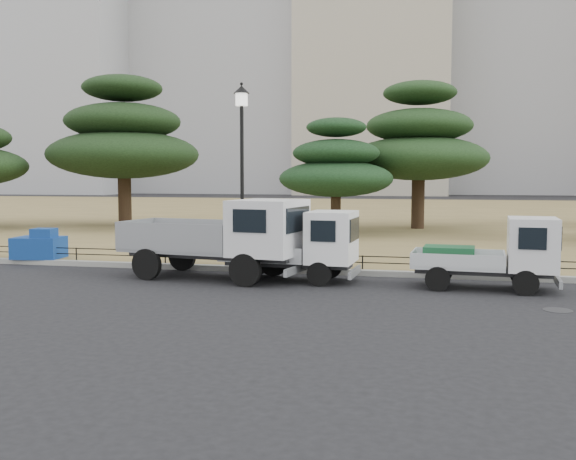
% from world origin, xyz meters
% --- Properties ---
extents(ground, '(220.00, 220.00, 0.00)m').
position_xyz_m(ground, '(0.00, 0.00, 0.00)').
color(ground, black).
extents(lawn, '(120.00, 56.00, 0.15)m').
position_xyz_m(lawn, '(0.00, 30.60, 0.07)').
color(lawn, olive).
rests_on(lawn, ground).
extents(curb, '(120.00, 0.25, 0.16)m').
position_xyz_m(curb, '(0.00, 2.60, 0.08)').
color(curb, gray).
rests_on(curb, ground).
extents(truck_large, '(5.21, 2.65, 2.17)m').
position_xyz_m(truck_large, '(-1.62, 1.20, 1.21)').
color(truck_large, black).
rests_on(truck_large, ground).
extents(truck_kei_front, '(3.62, 1.72, 1.87)m').
position_xyz_m(truck_kei_front, '(0.47, 1.33, 0.93)').
color(truck_kei_front, black).
rests_on(truck_kei_front, ground).
extents(truck_kei_rear, '(3.51, 1.71, 1.79)m').
position_xyz_m(truck_kei_rear, '(5.44, 1.11, 0.89)').
color(truck_kei_rear, black).
rests_on(truck_kei_rear, ground).
extents(street_lamp, '(0.47, 0.47, 5.28)m').
position_xyz_m(street_lamp, '(-1.59, 2.90, 3.72)').
color(street_lamp, black).
rests_on(street_lamp, lawn).
extents(pipe_fence, '(38.00, 0.04, 0.40)m').
position_xyz_m(pipe_fence, '(0.00, 2.75, 0.44)').
color(pipe_fence, black).
rests_on(pipe_fence, lawn).
extents(tarp_pile, '(1.59, 1.25, 0.98)m').
position_xyz_m(tarp_pile, '(-8.43, 2.95, 0.54)').
color(tarp_pile, navy).
rests_on(tarp_pile, lawn).
extents(manhole, '(0.60, 0.60, 0.01)m').
position_xyz_m(manhole, '(6.50, -1.20, 0.01)').
color(manhole, '#2D2D30').
rests_on(manhole, ground).
extents(pine_west_near, '(7.88, 7.88, 7.88)m').
position_xyz_m(pine_west_near, '(-12.01, 15.90, 4.69)').
color(pine_west_near, black).
rests_on(pine_west_near, lawn).
extents(pine_center_left, '(5.19, 5.19, 5.28)m').
position_xyz_m(pine_center_left, '(-0.41, 13.73, 3.20)').
color(pine_center_left, black).
rests_on(pine_center_left, lawn).
extents(pine_center_right, '(6.93, 6.93, 7.35)m').
position_xyz_m(pine_center_right, '(3.18, 17.67, 4.41)').
color(pine_center_right, black).
rests_on(pine_center_right, lawn).
extents(tower_center_left, '(22.00, 20.00, 55.00)m').
position_xyz_m(tower_center_left, '(-5.00, 85.00, 27.50)').
color(tower_center_left, '#AAA08C').
rests_on(tower_center_left, ground).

